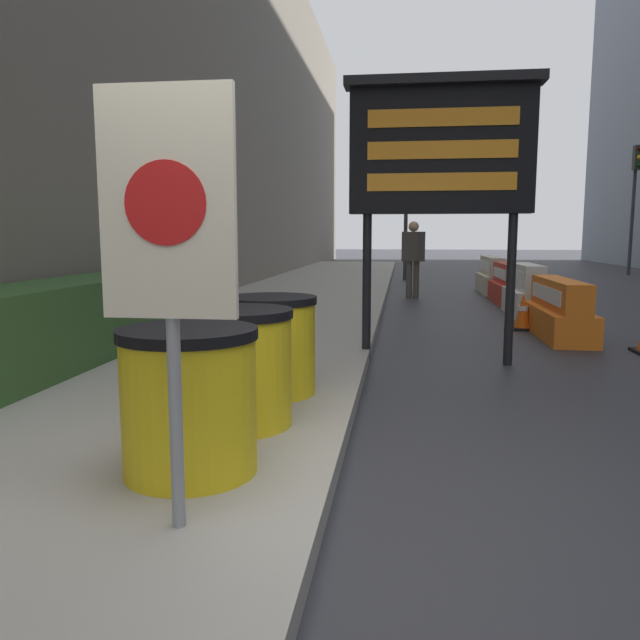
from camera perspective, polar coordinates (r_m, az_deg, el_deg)
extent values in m
plane|color=#2D2D33|center=(3.20, 0.31, -19.13)|extent=(120.00, 120.00, 0.00)
cube|color=gray|center=(13.94, -11.63, 24.69)|extent=(0.40, 50.40, 11.07)
cube|color=#335628|center=(7.77, -18.86, 0.80)|extent=(0.90, 6.54, 0.83)
cylinder|color=yellow|center=(3.52, -11.84, -7.72)|extent=(0.73, 0.73, 0.75)
cylinder|color=black|center=(3.44, -12.02, -1.22)|extent=(0.76, 0.76, 0.06)
cylinder|color=yellow|center=(4.33, -7.49, -4.70)|extent=(0.73, 0.73, 0.75)
cylinder|color=black|center=(4.26, -7.58, 0.61)|extent=(0.76, 0.76, 0.06)
cylinder|color=yellow|center=(5.16, -4.51, -2.63)|extent=(0.73, 0.73, 0.75)
cylinder|color=black|center=(5.10, -4.55, 1.83)|extent=(0.76, 0.76, 0.06)
cylinder|color=gray|center=(2.80, -13.18, -4.50)|extent=(0.06, 0.06, 1.44)
cube|color=beige|center=(2.73, -13.80, 10.33)|extent=(0.59, 0.04, 0.97)
cylinder|color=red|center=(2.70, -13.99, 10.34)|extent=(0.35, 0.01, 0.35)
cylinder|color=black|center=(7.12, 4.30, 2.87)|extent=(0.10, 0.10, 1.68)
cylinder|color=black|center=(7.21, 17.01, 2.61)|extent=(0.10, 0.10, 1.68)
cube|color=black|center=(7.15, 11.01, 14.90)|extent=(1.98, 0.24, 1.34)
cube|color=black|center=(7.21, 11.20, 20.67)|extent=(2.10, 0.34, 0.10)
cube|color=orange|center=(7.08, 11.15, 17.73)|extent=(1.59, 0.02, 0.19)
cube|color=orange|center=(7.02, 11.07, 15.04)|extent=(1.59, 0.02, 0.19)
cube|color=orange|center=(6.99, 11.00, 12.31)|extent=(1.59, 0.02, 0.19)
cube|color=orange|center=(9.52, 20.94, -0.22)|extent=(0.60, 2.14, 0.41)
cube|color=orange|center=(9.47, 21.07, 2.25)|extent=(0.36, 2.14, 0.41)
cube|color=white|center=(9.43, 19.93, 2.28)|extent=(0.02, 1.71, 0.21)
cube|color=silver|center=(11.88, 18.27, 1.53)|extent=(0.59, 1.66, 0.46)
cube|color=silver|center=(11.84, 18.36, 3.75)|extent=(0.35, 1.66, 0.46)
cube|color=white|center=(11.81, 17.46, 3.78)|extent=(0.02, 1.33, 0.23)
cube|color=red|center=(13.88, 16.72, 2.36)|extent=(0.53, 2.03, 0.42)
cube|color=red|center=(13.85, 16.79, 4.11)|extent=(0.32, 2.03, 0.42)
cube|color=white|center=(13.82, 16.09, 4.13)|extent=(0.02, 1.62, 0.21)
cube|color=beige|center=(16.24, 15.39, 3.20)|extent=(0.55, 2.08, 0.45)
cube|color=beige|center=(16.21, 15.45, 4.79)|extent=(0.33, 2.08, 0.45)
cube|color=white|center=(16.18, 14.84, 4.81)|extent=(0.02, 1.66, 0.23)
cube|color=black|center=(10.06, 18.00, -0.75)|extent=(0.32, 0.32, 0.04)
cone|color=#EA560F|center=(10.02, 18.07, 0.88)|extent=(0.26, 0.26, 0.53)
cylinder|color=white|center=(10.02, 18.08, 1.03)|extent=(0.15, 0.15, 0.07)
cube|color=black|center=(18.73, 16.99, 3.09)|extent=(0.43, 0.43, 0.04)
cone|color=#EA560F|center=(18.71, 17.04, 4.25)|extent=(0.34, 0.34, 0.72)
cylinder|color=white|center=(18.71, 17.04, 4.36)|extent=(0.20, 0.20, 0.10)
cylinder|color=#2D2D30|center=(20.26, 7.86, 9.67)|extent=(0.12, 0.12, 4.27)
cube|color=#23281E|center=(20.23, 7.96, 14.55)|extent=(0.28, 0.28, 0.84)
sphere|color=#360605|center=(20.12, 7.98, 15.39)|extent=(0.15, 0.15, 0.15)
sphere|color=gold|center=(20.08, 7.96, 14.60)|extent=(0.15, 0.15, 0.15)
sphere|color=black|center=(20.05, 7.94, 13.80)|extent=(0.15, 0.15, 0.15)
cylinder|color=#2D2D30|center=(25.34, 26.67, 8.87)|extent=(0.12, 0.12, 4.56)
cube|color=#23281E|center=(25.32, 27.05, 13.08)|extent=(0.28, 0.28, 0.84)
sphere|color=#360605|center=(25.21, 27.21, 13.74)|extent=(0.15, 0.15, 0.15)
sphere|color=gold|center=(25.18, 27.17, 13.11)|extent=(0.15, 0.15, 0.15)
sphere|color=black|center=(25.15, 27.13, 12.48)|extent=(0.15, 0.15, 0.15)
cylinder|color=#514C42|center=(14.47, 8.15, 3.66)|extent=(0.14, 0.14, 0.85)
cylinder|color=#514C42|center=(14.47, 8.78, 3.65)|extent=(0.14, 0.14, 0.85)
cube|color=#47423D|center=(14.44, 8.53, 6.66)|extent=(0.53, 0.50, 0.67)
sphere|color=tan|center=(14.44, 8.56, 8.45)|extent=(0.23, 0.23, 0.23)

